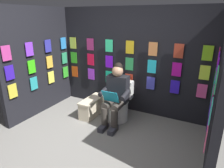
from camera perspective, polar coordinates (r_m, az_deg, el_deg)
The scene contains 7 objects.
ground_plane at distance 3.23m, azimuth -8.79°, elevation -19.71°, with size 30.00×30.00×0.00m, color gray.
display_wall_back at distance 4.26m, azimuth 5.42°, elevation 6.50°, with size 3.39×0.14×2.19m.
display_wall_left at distance 3.04m, azimuth 28.67°, elevation -0.90°, with size 0.14×1.81×2.19m.
display_wall_right at distance 4.46m, azimuth -20.40°, elevation 5.96°, with size 0.14×1.81×2.19m.
toilet at distance 4.05m, azimuth 2.29°, elevation -5.60°, with size 0.41×0.56×0.77m.
person_reading at distance 3.75m, azimuth 0.98°, elevation -3.09°, with size 0.54×0.70×1.19m.
comic_longbox_near at distance 4.26m, azimuth -5.62°, elevation -6.45°, with size 0.27×0.70×0.37m.
Camera 1 is at (-1.57, 1.99, 2.01)m, focal length 31.99 mm.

